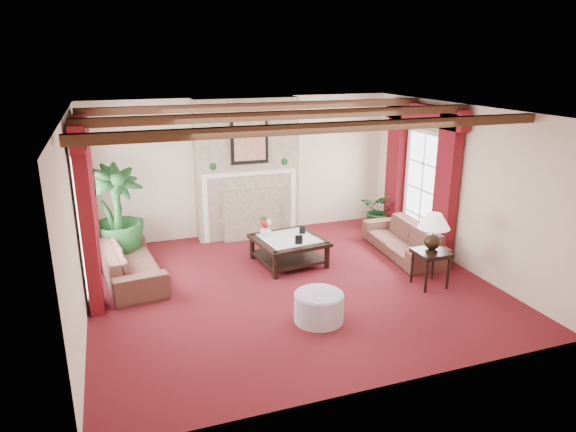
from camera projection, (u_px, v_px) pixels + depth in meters
name	position (u px, v px, depth m)	size (l,w,h in m)	color
floor	(291.00, 285.00, 8.03)	(6.00, 6.00, 0.00)	#480C10
ceiling	(292.00, 111.00, 7.23)	(6.00, 6.00, 0.00)	white
back_wall	(244.00, 167.00, 10.11)	(6.00, 0.02, 2.70)	beige
left_wall	(75.00, 224.00, 6.68)	(0.02, 5.50, 2.70)	beige
right_wall	(460.00, 186.00, 8.58)	(0.02, 5.50, 2.70)	beige
ceiling_beams	(292.00, 115.00, 7.25)	(6.00, 3.00, 0.12)	#331E10
fireplace	(245.00, 98.00, 9.52)	(2.00, 0.52, 2.70)	tan
french_door_left	(74.00, 151.00, 7.36)	(0.10, 1.10, 2.16)	white
french_door_right	(428.00, 132.00, 9.24)	(0.10, 1.10, 2.16)	white
curtains_left	(78.00, 121.00, 7.27)	(0.20, 2.40, 2.55)	#560B16
curtains_right	(424.00, 108.00, 9.08)	(0.20, 2.40, 2.55)	#560B16
sofa_left	(130.00, 256.00, 8.16)	(0.82, 2.09, 0.80)	#380F1B
sofa_right	(404.00, 234.00, 9.21)	(0.68, 1.96, 0.75)	#380F1B
potted_palm	(118.00, 235.00, 8.87)	(1.58, 1.94, 0.95)	black
small_plant	(379.00, 215.00, 10.55)	(1.10, 1.08, 0.64)	black
coffee_table	(289.00, 251.00, 8.84)	(1.10, 1.10, 0.45)	black
side_table	(430.00, 268.00, 7.96)	(0.49, 0.49, 0.58)	black
ottoman	(319.00, 307.00, 6.92)	(0.67, 0.67, 0.39)	#ABA0B6
table_lamp	(433.00, 232.00, 7.78)	(0.49, 0.49, 0.62)	black
flower_vase	(266.00, 230.00, 8.89)	(0.23, 0.23, 0.19)	silver
book	(309.00, 234.00, 8.56)	(0.21, 0.05, 0.29)	black
photo_frame_a	(299.00, 240.00, 8.46)	(0.12, 0.02, 0.17)	black
photo_frame_b	(302.00, 231.00, 8.96)	(0.11, 0.02, 0.14)	black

